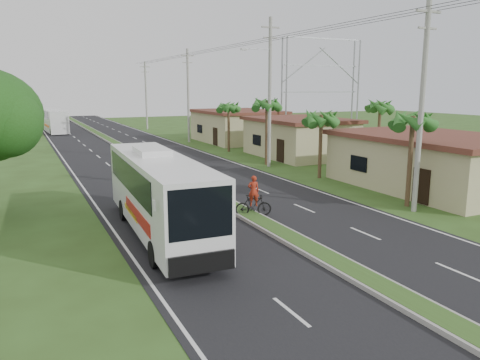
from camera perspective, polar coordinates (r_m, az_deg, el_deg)
name	(u,v)px	position (r m, az deg, el deg)	size (l,w,h in m)	color
ground	(299,245)	(20.01, 7.26, -7.85)	(180.00, 180.00, 0.00)	#2F481A
road_asphalt	(164,170)	(37.87, -9.29, 1.18)	(14.00, 160.00, 0.02)	black
median_strip	(164,169)	(37.86, -9.29, 1.32)	(1.20, 160.00, 0.18)	gray
lane_edge_left	(76,177)	(36.62, -19.39, 0.33)	(0.12, 160.00, 0.01)	silver
lane_edge_right	(239,165)	(40.23, -0.09, 1.89)	(0.12, 160.00, 0.01)	silver
shop_near	(432,161)	(33.05, 22.34, 2.14)	(8.60, 12.60, 3.52)	tan
shop_mid	(299,137)	(45.24, 7.22, 5.21)	(7.60, 10.60, 3.67)	tan
shop_far	(237,126)	(57.46, -0.37, 6.63)	(8.60, 11.60, 3.82)	tan
palm_verge_a	(413,121)	(27.07, 20.32, 6.78)	(2.40, 2.40, 5.45)	#473321
palm_verge_b	(321,118)	(34.21, 9.88, 7.44)	(2.40, 2.40, 5.05)	#473321
palm_verge_c	(267,104)	(39.79, 3.30, 9.19)	(2.40, 2.40, 5.85)	#473321
palm_verge_d	(229,107)	(48.09, -1.40, 8.86)	(2.40, 2.40, 5.25)	#473321
palm_behind_shop	(380,107)	(41.59, 16.73, 8.57)	(2.40, 2.40, 5.65)	#473321
utility_pole_a	(422,104)	(25.97, 21.27, 8.62)	(1.60, 0.28, 11.00)	gray
utility_pole_b	(269,91)	(38.73, 3.61, 10.81)	(3.20, 0.28, 12.00)	gray
utility_pole_c	(188,95)	(57.06, -6.34, 10.30)	(1.60, 0.28, 11.00)	gray
utility_pole_d	(146,95)	(76.23, -11.39, 10.17)	(1.60, 0.28, 10.50)	gray
billboard_lattice	(321,85)	(56.11, 9.87, 11.36)	(10.18, 1.18, 12.07)	gray
coach_bus_main	(159,189)	(20.94, -9.86, -1.14)	(2.96, 11.84, 3.79)	white
coach_bus_far	(54,120)	(74.79, -21.69, 6.86)	(3.02, 11.40, 3.29)	silver
motorcyclist	(253,202)	(23.92, 1.65, -2.72)	(1.95, 1.10, 2.14)	black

